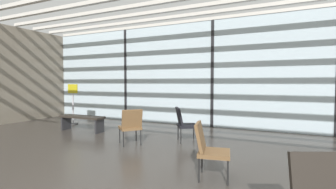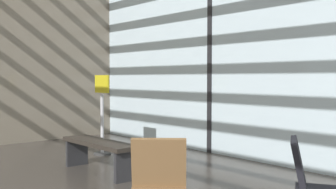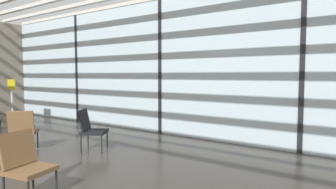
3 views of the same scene
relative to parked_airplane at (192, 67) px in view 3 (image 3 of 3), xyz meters
name	(u,v)px [view 3 (image 3 of 3)]	position (x,y,z in m)	size (l,w,h in m)	color
glass_curtain_wall	(161,67)	(1.54, -4.38, -0.13)	(14.00, 0.08, 3.58)	silver
window_mullion_0	(78,69)	(-1.96, -4.38, -0.13)	(0.10, 0.12, 3.58)	black
window_mullion_1	(161,67)	(1.54, -4.38, -0.13)	(0.10, 0.12, 3.58)	black
window_mullion_2	(303,64)	(5.04, -4.38, -0.13)	(0.10, 0.12, 3.58)	black
parked_airplane	(192,67)	(0.00, 0.00, 0.00)	(11.95, 3.84, 3.84)	silver
lounge_chair_0	(25,162)	(2.58, -8.72, -1.43)	(0.60, 0.57, 0.87)	brown
lounge_chair_2	(23,128)	(0.37, -7.56, -1.43)	(0.71, 0.71, 0.87)	brown
lounge_chair_3	(90,127)	(1.40, -6.70, -1.43)	(0.70, 0.68, 0.87)	black
waiting_bench	(6,120)	(-1.92, -6.81, -1.56)	(1.50, 0.42, 0.47)	#28231E
info_sign	(12,103)	(-3.12, -6.03, -1.24)	(0.44, 0.32, 1.44)	#333333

